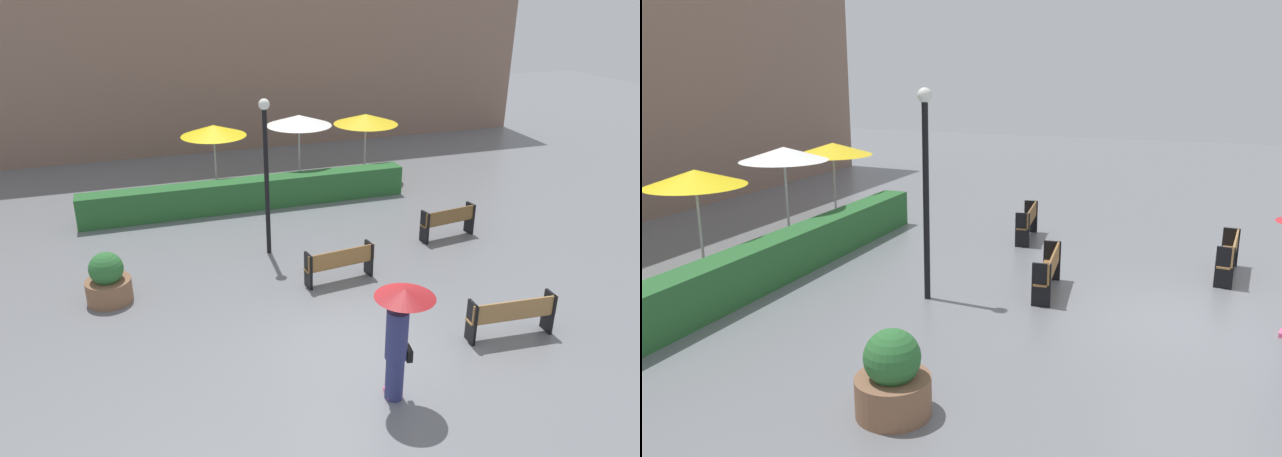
{
  "view_description": "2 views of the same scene",
  "coord_description": "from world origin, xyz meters",
  "views": [
    {
      "loc": [
        -3.96,
        -9.36,
        6.82
      ],
      "look_at": [
        0.55,
        3.81,
        1.01
      ],
      "focal_mm": 34.1,
      "sensor_mm": 36.0,
      "label": 1
    },
    {
      "loc": [
        -11.12,
        0.07,
        4.43
      ],
      "look_at": [
        0.92,
        4.78,
        1.11
      ],
      "focal_mm": 35.23,
      "sensor_mm": 36.0,
      "label": 2
    }
  ],
  "objects": [
    {
      "name": "ground_plane",
      "position": [
        0.0,
        0.0,
        0.0
      ],
      "size": [
        60.0,
        60.0,
        0.0
      ],
      "primitive_type": "plane",
      "color": "slate"
    },
    {
      "name": "patio_umbrella_yellow_far",
      "position": [
        4.44,
        10.18,
        2.14
      ],
      "size": [
        2.28,
        2.28,
        2.32
      ],
      "color": "silver",
      "rests_on": "ground"
    },
    {
      "name": "lamp_post",
      "position": [
        -0.49,
        4.96,
        2.49
      ],
      "size": [
        0.28,
        0.28,
        4.08
      ],
      "color": "black",
      "rests_on": "ground"
    },
    {
      "name": "patio_umbrella_white",
      "position": [
        1.92,
        10.0,
        2.32
      ],
      "size": [
        2.22,
        2.22,
        2.5
      ],
      "color": "silver",
      "rests_on": "ground"
    },
    {
      "name": "planter_pot",
      "position": [
        -4.54,
        3.61,
        0.51
      ],
      "size": [
        1.01,
        1.01,
        1.19
      ],
      "color": "brown",
      "rests_on": "ground"
    },
    {
      "name": "bench_near_right",
      "position": [
        3.12,
        -0.6,
        0.53
      ],
      "size": [
        1.87,
        0.51,
        0.89
      ],
      "color": "#9E7242",
      "rests_on": "ground"
    },
    {
      "name": "hedge_strip",
      "position": [
        -0.23,
        8.4,
        0.47
      ],
      "size": [
        10.23,
        0.7,
        0.95
      ],
      "primitive_type": "cube",
      "color": "#28602D",
      "rests_on": "ground"
    },
    {
      "name": "bench_far_right",
      "position": [
        4.5,
        4.3,
        0.53
      ],
      "size": [
        1.69,
        0.57,
        0.89
      ],
      "color": "brown",
      "rests_on": "ground"
    },
    {
      "name": "patio_umbrella_yellow",
      "position": [
        -0.95,
        10.14,
        2.16
      ],
      "size": [
        2.14,
        2.14,
        2.34
      ],
      "color": "silver",
      "rests_on": "ground"
    },
    {
      "name": "bench_mid_center",
      "position": [
        0.71,
        2.82,
        0.51
      ],
      "size": [
        1.76,
        0.55,
        0.86
      ],
      "color": "olive",
      "rests_on": "ground"
    }
  ]
}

